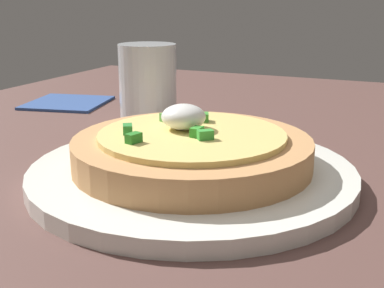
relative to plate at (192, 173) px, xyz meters
The scene contains 5 objects.
dining_table 5.55cm from the plate, 81.33° to the left, with size 124.02×87.70×3.46cm, color brown.
plate is the anchor object (origin of this frame).
pizza 2.24cm from the plate, 52.99° to the left, with size 21.01×21.01×5.30cm.
cup_far 21.93cm from the plate, 38.88° to the left, with size 7.24×7.24×10.17cm.
napkin 38.14cm from the plate, 53.74° to the left, with size 11.18×11.18×0.40cm, color #304C8A.
Camera 1 is at (-39.53, -22.10, 19.46)cm, focal length 47.22 mm.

